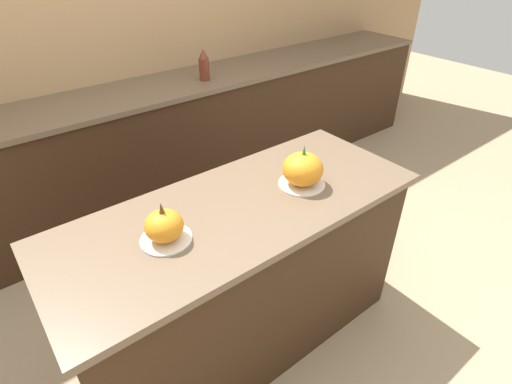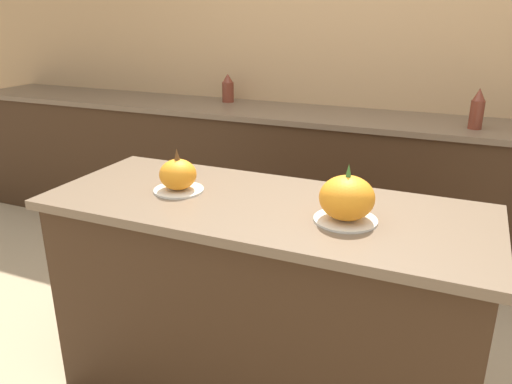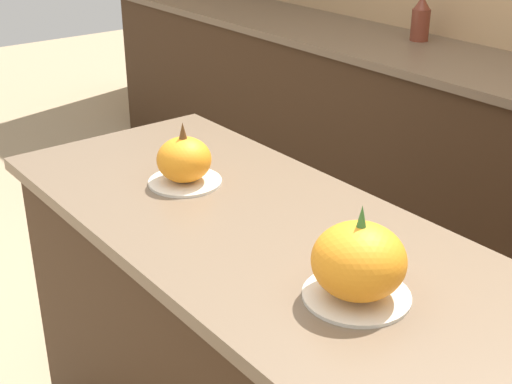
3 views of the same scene
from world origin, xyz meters
name	(u,v)px [view 1 (image 1 of 3)]	position (x,y,z in m)	size (l,w,h in m)	color
ground_plane	(244,335)	(0.00, 0.00, 0.00)	(12.00, 12.00, 0.00)	tan
wall_back	(81,39)	(0.00, 1.81, 1.25)	(8.00, 0.06, 2.50)	tan
kitchen_island	(242,278)	(0.00, 0.00, 0.44)	(1.66, 0.67, 0.88)	#382314
back_counter	(122,159)	(0.00, 1.48, 0.47)	(6.00, 0.60, 0.93)	#382314
pumpkin_cake_left	(164,227)	(-0.36, -0.01, 0.94)	(0.20, 0.20, 0.17)	silver
pumpkin_cake_right	(303,170)	(0.32, -0.04, 0.96)	(0.22, 0.22, 0.20)	silver
bottle_tall	(204,65)	(0.70, 1.39, 1.04)	(0.07, 0.07, 0.22)	maroon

